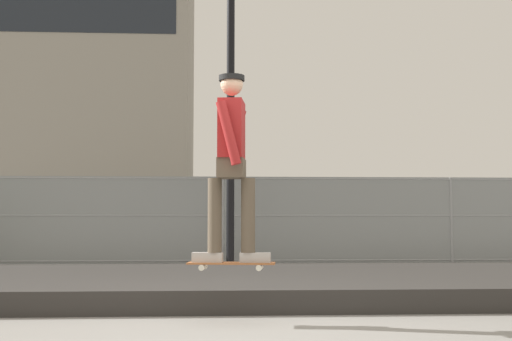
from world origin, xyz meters
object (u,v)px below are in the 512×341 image
(street_lamp, at_px, (231,37))
(parked_car_near, at_px, (80,223))
(parked_car_mid, at_px, (316,223))
(skater, at_px, (232,154))
(skateboard, at_px, (231,264))

(street_lamp, height_order, parked_car_near, street_lamp)
(parked_car_near, xyz_separation_m, parked_car_mid, (6.06, 0.48, 0.00))
(street_lamp, distance_m, parked_car_near, 6.47)
(skater, bearing_deg, parked_car_mid, 77.89)
(skateboard, relative_size, parked_car_near, 0.18)
(parked_car_mid, bearing_deg, skateboard, -102.11)
(skater, distance_m, street_lamp, 8.05)
(parked_car_mid, bearing_deg, skater, -102.11)
(skateboard, xyz_separation_m, parked_car_near, (-3.58, 11.10, 0.30))
(skater, xyz_separation_m, parked_car_mid, (2.48, 11.58, -0.71))
(parked_car_near, bearing_deg, skateboard, -72.14)
(parked_car_near, bearing_deg, street_lamp, -44.78)
(parked_car_near, bearing_deg, parked_car_mid, 4.55)
(skateboard, height_order, parked_car_near, parked_car_near)
(skateboard, relative_size, street_lamp, 0.11)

